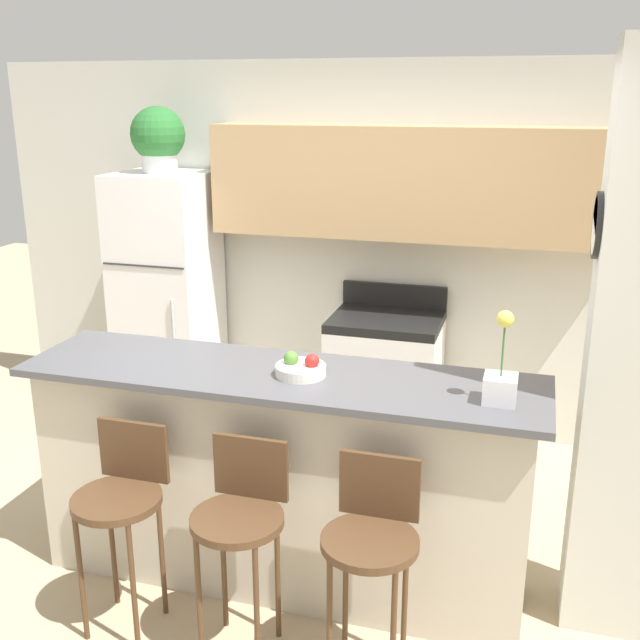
{
  "coord_description": "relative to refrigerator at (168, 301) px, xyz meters",
  "views": [
    {
      "loc": [
        1.09,
        -3.05,
        2.34
      ],
      "look_at": [
        0.0,
        0.68,
        1.15
      ],
      "focal_mm": 42.0,
      "sensor_mm": 36.0,
      "label": 1
    }
  ],
  "objects": [
    {
      "name": "bar_stool_mid",
      "position": [
        1.4,
        -2.09,
        -0.28
      ],
      "size": [
        0.39,
        0.39,
        0.94
      ],
      "color": "#4C331E",
      "rests_on": "ground_plane"
    },
    {
      "name": "wall_back",
      "position": [
        1.53,
        0.29,
        0.58
      ],
      "size": [
        5.6,
        0.38,
        2.55
      ],
      "color": "silver",
      "rests_on": "ground_plane"
    },
    {
      "name": "potted_plant_on_fridge",
      "position": [
        -0.0,
        0.0,
        1.14
      ],
      "size": [
        0.37,
        0.37,
        0.44
      ],
      "color": "silver",
      "rests_on": "refrigerator"
    },
    {
      "name": "pillar_right",
      "position": [
        2.92,
        -1.44,
        0.37
      ],
      "size": [
        0.38,
        0.32,
        2.55
      ],
      "color": "silver",
      "rests_on": "ground_plane"
    },
    {
      "name": "ground_plane",
      "position": [
        1.4,
        -1.59,
        -0.91
      ],
      "size": [
        14.0,
        14.0,
        0.0
      ],
      "primitive_type": "plane",
      "color": "tan"
    },
    {
      "name": "stove_range",
      "position": [
        1.58,
        0.03,
        -0.44
      ],
      "size": [
        0.73,
        0.59,
        1.07
      ],
      "color": "white",
      "rests_on": "ground_plane"
    },
    {
      "name": "bar_stool_left",
      "position": [
        0.84,
        -2.09,
        -0.28
      ],
      "size": [
        0.39,
        0.39,
        0.94
      ],
      "color": "#4C331E",
      "rests_on": "ground_plane"
    },
    {
      "name": "counter_bar",
      "position": [
        1.4,
        -1.59,
        -0.35
      ],
      "size": [
        2.45,
        0.63,
        1.1
      ],
      "color": "beige",
      "rests_on": "ground_plane"
    },
    {
      "name": "refrigerator",
      "position": [
        0.0,
        0.0,
        0.0
      ],
      "size": [
        0.63,
        0.65,
        1.81
      ],
      "color": "white",
      "rests_on": "ground_plane"
    },
    {
      "name": "bar_stool_right",
      "position": [
        1.96,
        -2.09,
        -0.28
      ],
      "size": [
        0.39,
        0.39,
        0.94
      ],
      "color": "#4C331E",
      "rests_on": "ground_plane"
    },
    {
      "name": "fruit_bowl",
      "position": [
        1.51,
        -1.6,
        0.23
      ],
      "size": [
        0.23,
        0.23,
        0.11
      ],
      "color": "silver",
      "rests_on": "counter_bar"
    },
    {
      "name": "orchid_vase",
      "position": [
        2.4,
        -1.66,
        0.29
      ],
      "size": [
        0.14,
        0.14,
        0.4
      ],
      "color": "white",
      "rests_on": "counter_bar"
    }
  ]
}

